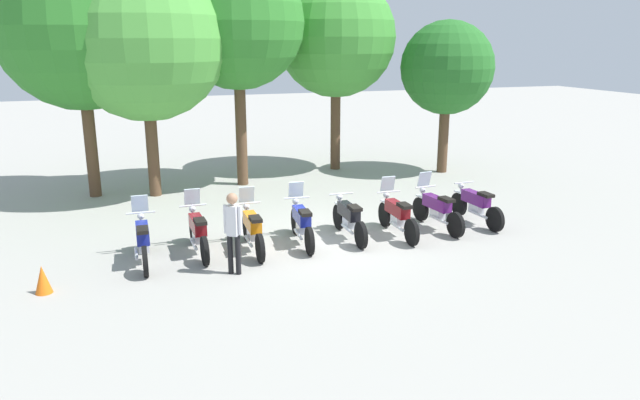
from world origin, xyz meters
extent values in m
plane|color=#9E9B93|center=(0.00, 0.00, 0.00)|extent=(80.00, 80.00, 0.00)
cylinder|color=black|center=(-4.20, 0.67, 0.32)|extent=(0.11, 0.64, 0.64)
cylinder|color=black|center=(-4.21, -0.88, 0.32)|extent=(0.11, 0.64, 0.64)
cube|color=silver|center=(-4.20, 0.67, 0.66)|extent=(0.12, 0.36, 0.04)
cube|color=navy|center=(-4.21, -0.05, 0.67)|extent=(0.27, 0.95, 0.30)
cube|color=silver|center=(-4.21, -0.10, 0.40)|extent=(0.22, 0.40, 0.24)
cube|color=black|center=(-4.21, -0.45, 0.86)|extent=(0.24, 0.44, 0.08)
cylinder|color=silver|center=(-4.20, 0.58, 0.64)|extent=(0.05, 0.23, 0.64)
cylinder|color=silver|center=(-4.20, 0.49, 0.97)|extent=(0.62, 0.04, 0.04)
sphere|color=silver|center=(-4.20, 0.62, 0.85)|extent=(0.16, 0.16, 0.16)
cylinder|color=silver|center=(-4.37, -0.40, 0.34)|extent=(0.08, 0.70, 0.07)
cube|color=silver|center=(-4.20, 0.55, 1.17)|extent=(0.36, 0.14, 0.39)
cylinder|color=black|center=(-3.03, 0.91, 0.32)|extent=(0.12, 0.64, 0.64)
cylinder|color=black|center=(-2.98, -0.64, 0.32)|extent=(0.12, 0.64, 0.64)
cube|color=silver|center=(-3.03, 0.91, 0.66)|extent=(0.13, 0.36, 0.04)
cube|color=maroon|center=(-3.01, 0.18, 0.67)|extent=(0.30, 0.96, 0.30)
cube|color=silver|center=(-3.01, 0.13, 0.40)|extent=(0.23, 0.41, 0.24)
cube|color=black|center=(-2.99, -0.22, 0.86)|extent=(0.26, 0.45, 0.08)
cylinder|color=silver|center=(-3.03, 0.82, 0.64)|extent=(0.06, 0.23, 0.64)
cylinder|color=silver|center=(-3.03, 0.73, 0.97)|extent=(0.62, 0.06, 0.04)
sphere|color=silver|center=(-3.03, 0.86, 0.85)|extent=(0.17, 0.17, 0.16)
cylinder|color=silver|center=(-3.15, -0.17, 0.34)|extent=(0.10, 0.70, 0.07)
cube|color=silver|center=(-3.03, 0.79, 1.17)|extent=(0.36, 0.15, 0.39)
cylinder|color=black|center=(-1.79, 0.70, 0.32)|extent=(0.11, 0.64, 0.64)
cylinder|color=black|center=(-1.82, -0.85, 0.32)|extent=(0.11, 0.64, 0.64)
cube|color=silver|center=(-1.79, 0.70, 0.66)|extent=(0.13, 0.36, 0.04)
cube|color=orange|center=(-1.80, -0.02, 0.67)|extent=(0.28, 0.95, 0.30)
cube|color=silver|center=(-1.80, -0.07, 0.40)|extent=(0.23, 0.40, 0.24)
cube|color=black|center=(-1.81, -0.42, 0.86)|extent=(0.25, 0.44, 0.08)
cylinder|color=silver|center=(-1.79, 0.61, 0.64)|extent=(0.05, 0.23, 0.64)
cylinder|color=silver|center=(-1.79, 0.52, 0.97)|extent=(0.62, 0.05, 0.04)
sphere|color=silver|center=(-1.79, 0.65, 0.85)|extent=(0.16, 0.16, 0.16)
cylinder|color=silver|center=(-1.97, -0.37, 0.34)|extent=(0.08, 0.70, 0.07)
cube|color=silver|center=(-1.79, 0.58, 1.17)|extent=(0.36, 0.14, 0.39)
cylinder|color=black|center=(-0.54, 0.81, 0.32)|extent=(0.15, 0.65, 0.64)
cylinder|color=black|center=(-0.66, -0.73, 0.32)|extent=(0.15, 0.65, 0.64)
cube|color=silver|center=(-0.54, 0.81, 0.66)|extent=(0.15, 0.37, 0.04)
cube|color=navy|center=(-0.60, 0.09, 0.67)|extent=(0.33, 0.97, 0.30)
cube|color=silver|center=(-0.60, 0.04, 0.40)|extent=(0.25, 0.42, 0.24)
cube|color=black|center=(-0.63, -0.31, 0.86)|extent=(0.27, 0.46, 0.08)
cylinder|color=silver|center=(-0.55, 0.72, 0.64)|extent=(0.07, 0.23, 0.64)
cylinder|color=silver|center=(-0.56, 0.63, 0.97)|extent=(0.62, 0.08, 0.04)
sphere|color=silver|center=(-0.55, 0.76, 0.85)|extent=(0.17, 0.17, 0.16)
cylinder|color=silver|center=(-0.78, -0.25, 0.34)|extent=(0.12, 0.70, 0.07)
cube|color=silver|center=(-0.55, 0.69, 1.17)|extent=(0.37, 0.16, 0.39)
cylinder|color=black|center=(0.61, 0.83, 0.32)|extent=(0.11, 0.64, 0.64)
cylinder|color=black|center=(0.59, -0.72, 0.32)|extent=(0.11, 0.64, 0.64)
cube|color=silver|center=(0.61, 0.83, 0.66)|extent=(0.13, 0.36, 0.04)
cube|color=black|center=(0.60, 0.11, 0.67)|extent=(0.27, 0.95, 0.30)
cube|color=silver|center=(0.60, 0.06, 0.40)|extent=(0.23, 0.40, 0.24)
cube|color=black|center=(0.60, -0.29, 0.86)|extent=(0.25, 0.44, 0.08)
cylinder|color=silver|center=(0.61, 0.74, 0.64)|extent=(0.05, 0.23, 0.64)
cylinder|color=silver|center=(0.61, 0.65, 0.97)|extent=(0.62, 0.04, 0.04)
sphere|color=silver|center=(0.61, 0.78, 0.85)|extent=(0.16, 0.16, 0.16)
cylinder|color=silver|center=(0.44, -0.24, 0.34)|extent=(0.08, 0.70, 0.07)
cylinder|color=black|center=(1.81, 0.64, 0.32)|extent=(0.11, 0.64, 0.64)
cylinder|color=black|center=(1.79, -0.91, 0.32)|extent=(0.11, 0.64, 0.64)
cube|color=silver|center=(1.81, 0.64, 0.66)|extent=(0.12, 0.36, 0.04)
cube|color=maroon|center=(1.80, -0.08, 0.67)|extent=(0.27, 0.95, 0.30)
cube|color=silver|center=(1.80, -0.13, 0.40)|extent=(0.23, 0.40, 0.24)
cube|color=black|center=(1.80, -0.48, 0.86)|extent=(0.25, 0.44, 0.08)
cylinder|color=silver|center=(1.81, 0.55, 0.64)|extent=(0.05, 0.23, 0.64)
cylinder|color=silver|center=(1.81, 0.46, 0.97)|extent=(0.62, 0.04, 0.04)
sphere|color=silver|center=(1.81, 0.59, 0.85)|extent=(0.16, 0.16, 0.16)
cylinder|color=silver|center=(1.64, -0.43, 0.34)|extent=(0.08, 0.70, 0.07)
cube|color=silver|center=(1.81, 0.52, 1.17)|extent=(0.36, 0.14, 0.39)
cylinder|color=black|center=(2.94, 0.82, 0.32)|extent=(0.16, 0.65, 0.64)
cylinder|color=black|center=(3.07, -0.72, 0.32)|extent=(0.16, 0.65, 0.64)
cube|color=silver|center=(2.94, 0.82, 0.66)|extent=(0.15, 0.37, 0.04)
cube|color=#59196B|center=(3.00, 0.10, 0.67)|extent=(0.34, 0.97, 0.30)
cube|color=silver|center=(3.01, 0.05, 0.40)|extent=(0.25, 0.42, 0.24)
cube|color=black|center=(3.04, -0.30, 0.86)|extent=(0.28, 0.46, 0.08)
cylinder|color=silver|center=(2.94, 0.73, 0.64)|extent=(0.07, 0.23, 0.64)
cylinder|color=silver|center=(2.95, 0.64, 0.97)|extent=(0.62, 0.09, 0.04)
sphere|color=silver|center=(2.94, 0.77, 0.85)|extent=(0.17, 0.17, 0.16)
cylinder|color=silver|center=(2.87, -0.27, 0.34)|extent=(0.13, 0.70, 0.07)
cube|color=silver|center=(2.95, 0.70, 1.17)|extent=(0.37, 0.16, 0.39)
cylinder|color=black|center=(4.16, 0.92, 0.32)|extent=(0.14, 0.65, 0.64)
cylinder|color=black|center=(4.26, -0.63, 0.32)|extent=(0.14, 0.65, 0.64)
cube|color=silver|center=(4.16, 0.92, 0.66)|extent=(0.14, 0.37, 0.04)
cube|color=#59196B|center=(4.20, 0.19, 0.67)|extent=(0.32, 0.96, 0.30)
cube|color=silver|center=(4.21, 0.14, 0.40)|extent=(0.24, 0.41, 0.24)
cube|color=black|center=(4.23, -0.21, 0.86)|extent=(0.27, 0.45, 0.08)
cylinder|color=silver|center=(4.16, 0.83, 0.64)|extent=(0.06, 0.23, 0.64)
cylinder|color=silver|center=(4.17, 0.74, 0.97)|extent=(0.62, 0.07, 0.04)
sphere|color=silver|center=(4.16, 0.87, 0.85)|extent=(0.17, 0.17, 0.16)
cylinder|color=silver|center=(4.07, -0.17, 0.34)|extent=(0.11, 0.70, 0.07)
cylinder|color=black|center=(-2.40, -1.37, 0.42)|extent=(0.15, 0.15, 0.84)
cylinder|color=black|center=(-2.54, -1.28, 0.42)|extent=(0.15, 0.15, 0.84)
cube|color=silver|center=(-2.47, -1.33, 1.15)|extent=(0.29, 0.29, 0.63)
cylinder|color=silver|center=(-2.33, -1.41, 1.17)|extent=(0.11, 0.11, 0.60)
cylinder|color=silver|center=(-2.60, -1.24, 1.17)|extent=(0.11, 0.11, 0.60)
sphere|color=#A87A5B|center=(-2.47, -1.33, 1.61)|extent=(0.31, 0.31, 0.23)
cylinder|color=brown|center=(-5.38, 6.35, 1.68)|extent=(0.36, 0.36, 3.36)
sphere|color=#2D7A28|center=(-5.38, 6.35, 5.04)|extent=(4.81, 4.81, 4.81)
cylinder|color=brown|center=(-3.61, 5.85, 1.52)|extent=(0.36, 0.36, 3.03)
sphere|color=#4C9E3D|center=(-3.61, 5.85, 4.72)|extent=(4.81, 4.81, 4.81)
cylinder|color=brown|center=(-0.74, 6.42, 1.87)|extent=(0.36, 0.36, 3.75)
sphere|color=#2D7A28|center=(-0.74, 6.42, 5.22)|extent=(4.21, 4.21, 4.21)
cylinder|color=brown|center=(3.04, 7.80, 1.65)|extent=(0.36, 0.36, 3.29)
sphere|color=#3D8E33|center=(3.04, 7.80, 4.78)|extent=(4.25, 4.25, 4.25)
cylinder|color=brown|center=(6.56, 6.04, 1.30)|extent=(0.36, 0.36, 2.59)
sphere|color=#236623|center=(6.56, 6.04, 3.74)|extent=(3.28, 3.28, 3.28)
cone|color=orange|center=(-6.10, -1.13, 0.28)|extent=(0.32, 0.32, 0.55)
camera|label=1|loc=(-4.43, -12.73, 4.66)|focal=33.29mm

